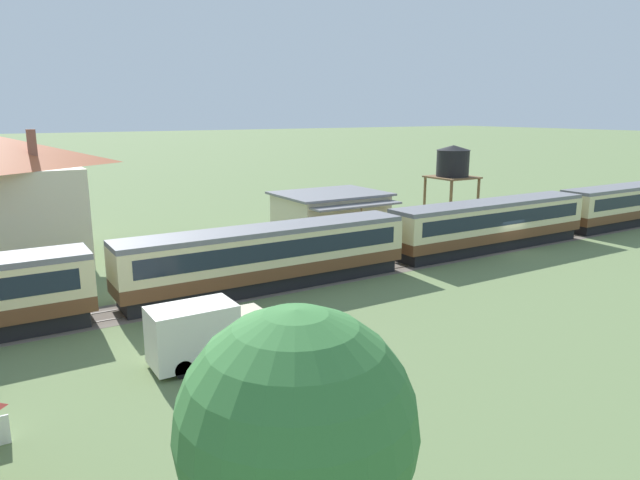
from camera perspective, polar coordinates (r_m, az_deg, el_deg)
ground_plane at (r=48.46m, az=18.13°, el=-0.97°), size 600.00×600.00×0.00m
passenger_train at (r=36.08m, az=-4.82°, el=-1.38°), size 99.47×3.20×3.93m
railway_track at (r=33.76m, az=-19.12°, el=-6.92°), size 147.73×3.60×0.04m
station_building at (r=50.39m, az=1.05°, el=2.54°), size 9.21×8.48×4.01m
water_tower at (r=59.99m, az=13.14°, el=7.49°), size 4.30×4.30×7.63m
delivery_truck_cream at (r=26.01m, az=-11.35°, el=-9.14°), size 5.29×2.15×2.75m
yard_tree_1 at (r=11.31m, az=-2.34°, el=-18.11°), size 4.63×4.63×7.48m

